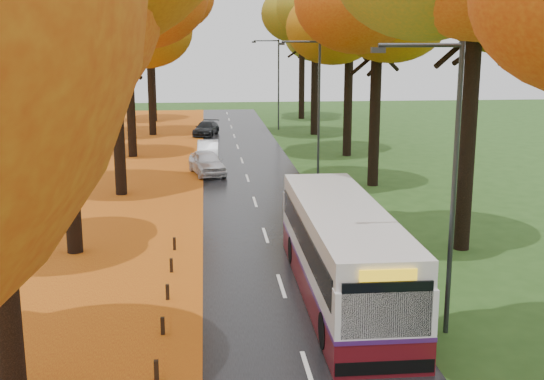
{
  "coord_description": "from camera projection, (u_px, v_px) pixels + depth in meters",
  "views": [
    {
      "loc": [
        -2.4,
        -9.25,
        8.06
      ],
      "look_at": [
        0.0,
        15.18,
        2.6
      ],
      "focal_mm": 45.0,
      "sensor_mm": 36.0,
      "label": 1
    }
  ],
  "objects": [
    {
      "name": "trees_left",
      "position": [
        108.0,
        9.0,
        34.51
      ],
      "size": [
        9.2,
        74.0,
        13.88
      ],
      "color": "black",
      "rests_on": "ground"
    },
    {
      "name": "streetlamp_near",
      "position": [
        446.0,
        168.0,
        18.09
      ],
      "size": [
        2.45,
        0.18,
        8.0
      ],
      "color": "#333538",
      "rests_on": "ground"
    },
    {
      "name": "car_dark",
      "position": [
        206.0,
        128.0,
        57.8
      ],
      "size": [
        2.56,
        4.32,
        1.18
      ],
      "primitive_type": "imported",
      "rotation": [
        0.0,
        0.0,
        -0.24
      ],
      "color": "black",
      "rests_on": "road"
    },
    {
      "name": "leaf_drift",
      "position": [
        194.0,
        199.0,
        34.95
      ],
      "size": [
        0.9,
        90.0,
        0.01
      ],
      "primitive_type": "cube",
      "color": "orange",
      "rests_on": "road"
    },
    {
      "name": "car_silver",
      "position": [
        208.0,
        151.0,
        45.84
      ],
      "size": [
        1.47,
        4.01,
        1.31
      ],
      "primitive_type": "imported",
      "rotation": [
        0.0,
        0.0,
        -0.02
      ],
      "color": "#ACAEB4",
      "rests_on": "road"
    },
    {
      "name": "bus",
      "position": [
        342.0,
        250.0,
        21.45
      ],
      "size": [
        2.58,
        11.04,
        2.9
      ],
      "rotation": [
        0.0,
        0.0,
        -0.0
      ],
      "color": "#520C13",
      "rests_on": "road"
    },
    {
      "name": "trees_right",
      "position": [
        387.0,
        7.0,
        35.7
      ],
      "size": [
        9.3,
        74.2,
        13.96
      ],
      "color": "black",
      "rests_on": "ground"
    },
    {
      "name": "streetlamp_mid",
      "position": [
        315.0,
        98.0,
        39.47
      ],
      "size": [
        2.45,
        0.18,
        8.0
      ],
      "color": "#333538",
      "rests_on": "ground"
    },
    {
      "name": "leaf_verge",
      "position": [
        76.0,
        202.0,
        34.39
      ],
      "size": [
        12.0,
        90.0,
        0.02
      ],
      "primitive_type": "cube",
      "color": "#982A0D",
      "rests_on": "ground"
    },
    {
      "name": "car_white",
      "position": [
        207.0,
        163.0,
        41.13
      ],
      "size": [
        2.56,
        4.46,
        1.43
      ],
      "primitive_type": "imported",
      "rotation": [
        0.0,
        0.0,
        0.22
      ],
      "color": "silver",
      "rests_on": "road"
    },
    {
      "name": "road",
      "position": [
        254.0,
        198.0,
        35.25
      ],
      "size": [
        6.5,
        90.0,
        0.04
      ],
      "primitive_type": "cube",
      "color": "black",
      "rests_on": "ground"
    },
    {
      "name": "centre_line",
      "position": [
        254.0,
        197.0,
        35.25
      ],
      "size": [
        0.12,
        90.0,
        0.01
      ],
      "primitive_type": "cube",
      "color": "silver",
      "rests_on": "road"
    },
    {
      "name": "streetlamp_far",
      "position": [
        276.0,
        77.0,
        60.84
      ],
      "size": [
        2.45,
        0.18,
        8.0
      ],
      "color": "#333538",
      "rests_on": "ground"
    }
  ]
}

